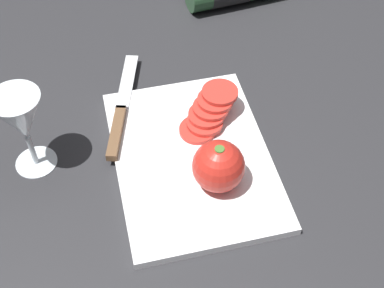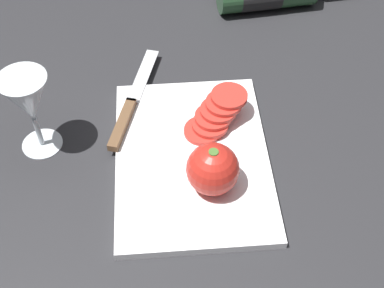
{
  "view_description": "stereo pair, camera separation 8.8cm",
  "coord_description": "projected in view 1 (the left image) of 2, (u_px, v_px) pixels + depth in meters",
  "views": [
    {
      "loc": [
        0.61,
        -0.17,
        0.72
      ],
      "look_at": [
        0.06,
        -0.04,
        0.05
      ],
      "focal_mm": 50.0,
      "sensor_mm": 36.0,
      "label": 1
    },
    {
      "loc": [
        0.63,
        -0.08,
        0.72
      ],
      "look_at": [
        0.06,
        -0.04,
        0.05
      ],
      "focal_mm": 50.0,
      "sensor_mm": 36.0,
      "label": 2
    }
  ],
  "objects": [
    {
      "name": "ground_plane",
      "position": [
        204.0,
        133.0,
        0.96
      ],
      "size": [
        3.0,
        3.0,
        0.0
      ],
      "primitive_type": "plane",
      "color": "#28282B"
    },
    {
      "name": "cutting_board",
      "position": [
        192.0,
        158.0,
        0.91
      ],
      "size": [
        0.36,
        0.26,
        0.02
      ],
      "color": "white",
      "rests_on": "ground_plane"
    },
    {
      "name": "wine_glass",
      "position": [
        22.0,
        119.0,
        0.84
      ],
      "size": [
        0.08,
        0.08,
        0.16
      ],
      "color": "silver",
      "rests_on": "ground_plane"
    },
    {
      "name": "whole_tomato",
      "position": [
        219.0,
        166.0,
        0.84
      ],
      "size": [
        0.08,
        0.08,
        0.09
      ],
      "color": "red",
      "rests_on": "cutting_board"
    },
    {
      "name": "knife",
      "position": [
        119.0,
        120.0,
        0.95
      ],
      "size": [
        0.27,
        0.1,
        0.01
      ],
      "rotation": [
        0.0,
        0.0,
        2.85
      ],
      "color": "silver",
      "rests_on": "cutting_board"
    },
    {
      "name": "tomato_slice_stack_near",
      "position": [
        209.0,
        111.0,
        0.94
      ],
      "size": [
        0.11,
        0.12,
        0.05
      ],
      "color": "red",
      "rests_on": "cutting_board"
    }
  ]
}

